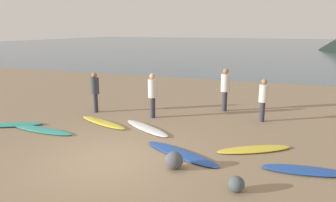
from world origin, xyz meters
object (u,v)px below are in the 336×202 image
(surfboard_1, at_px, (42,130))
(surfboard_3, at_px, (146,128))
(surfboard_2, at_px, (103,122))
(person_2, at_px, (153,92))
(surfboard_4, at_px, (181,153))
(person_0, at_px, (225,86))
(person_1, at_px, (95,89))
(surfboard_6, at_px, (305,170))
(surfboard_5, at_px, (254,149))
(person_3, at_px, (263,97))
(beach_rock_near, at_px, (174,160))
(surfboard_0, at_px, (10,125))
(beach_rock_far, at_px, (236,184))

(surfboard_1, distance_m, surfboard_3, 3.54)
(surfboard_2, relative_size, person_2, 1.40)
(surfboard_3, bearing_deg, surfboard_4, -11.90)
(person_0, bearing_deg, person_1, -63.81)
(person_2, bearing_deg, surfboard_6, 111.82)
(surfboard_6, bearing_deg, person_2, 142.63)
(surfboard_6, distance_m, person_1, 8.50)
(surfboard_6, bearing_deg, person_0, 112.62)
(surfboard_2, bearing_deg, surfboard_5, 13.31)
(surfboard_1, relative_size, person_0, 1.43)
(surfboard_2, relative_size, person_1, 1.46)
(person_3, distance_m, beach_rock_near, 5.33)
(beach_rock_near, bearing_deg, person_0, 89.27)
(surfboard_4, xyz_separation_m, beach_rock_near, (0.13, -0.90, 0.19))
(surfboard_1, height_order, surfboard_5, same)
(surfboard_4, bearing_deg, beach_rock_near, -57.36)
(surfboard_1, height_order, surfboard_6, surfboard_6)
(surfboard_3, relative_size, surfboard_6, 1.16)
(surfboard_1, relative_size, surfboard_4, 1.00)
(surfboard_2, bearing_deg, surfboard_4, -5.05)
(surfboard_4, height_order, person_3, person_3)
(person_2, xyz_separation_m, beach_rock_near, (2.33, -4.04, -0.80))
(surfboard_6, bearing_deg, surfboard_3, 154.19)
(surfboard_6, relative_size, person_0, 1.12)
(beach_rock_near, bearing_deg, person_2, 119.96)
(surfboard_0, height_order, surfboard_2, surfboard_0)
(surfboard_1, xyz_separation_m, person_0, (5.27, 4.87, 1.02))
(surfboard_0, bearing_deg, person_3, -3.08)
(surfboard_1, height_order, person_0, person_0)
(surfboard_4, xyz_separation_m, person_2, (-2.19, 3.14, 0.99))
(beach_rock_far, bearing_deg, surfboard_1, 165.36)
(surfboard_3, height_order, person_0, person_0)
(surfboard_1, relative_size, surfboard_2, 1.06)
(surfboard_1, height_order, person_2, person_2)
(surfboard_1, bearing_deg, surfboard_0, -177.65)
(person_1, xyz_separation_m, person_2, (2.54, 0.07, 0.05))
(surfboard_4, distance_m, person_2, 3.95)
(surfboard_2, height_order, surfboard_3, surfboard_2)
(person_0, relative_size, person_1, 1.09)
(surfboard_2, bearing_deg, person_1, 152.08)
(surfboard_2, bearing_deg, surfboard_0, -133.53)
(person_0, bearing_deg, beach_rock_near, 2.58)
(person_1, distance_m, beach_rock_far, 7.96)
(person_0, height_order, person_1, person_0)
(surfboard_0, height_order, beach_rock_far, beach_rock_far)
(surfboard_2, xyz_separation_m, person_1, (-1.16, 1.33, 0.93))
(surfboard_4, relative_size, beach_rock_near, 5.77)
(person_1, distance_m, beach_rock_near, 6.33)
(surfboard_3, height_order, person_1, person_1)
(surfboard_3, xyz_separation_m, surfboard_5, (3.67, -0.69, -0.01))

